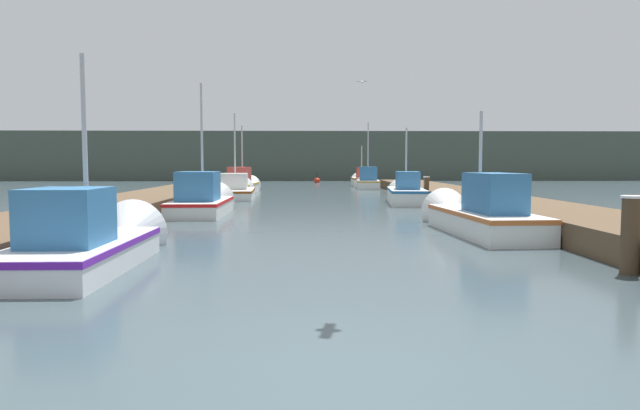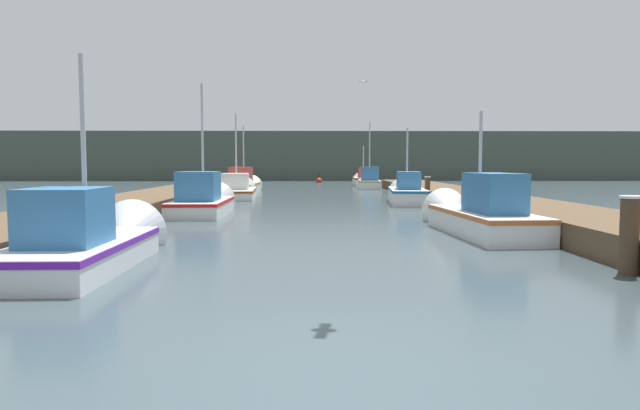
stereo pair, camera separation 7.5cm
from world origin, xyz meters
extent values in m
plane|color=#38474C|center=(0.00, 0.00, 0.00)|extent=(200.00, 200.00, 0.00)
cube|color=brown|center=(-6.37, 16.00, 0.27)|extent=(2.89, 40.00, 0.54)
cube|color=brown|center=(6.37, 16.00, 0.27)|extent=(2.89, 40.00, 0.54)
cube|color=#424C42|center=(0.00, 58.88, 2.41)|extent=(120.00, 16.00, 4.83)
cube|color=silver|center=(-4.01, 4.65, 0.24)|extent=(1.57, 3.97, 0.49)
cube|color=#601DA2|center=(-4.01, 4.65, 0.43)|extent=(1.60, 4.00, 0.10)
cone|color=silver|center=(-4.03, 7.08, 0.24)|extent=(1.48, 0.89, 1.47)
cube|color=#2D6699|center=(-4.01, 4.16, 0.93)|extent=(1.11, 1.30, 0.88)
cylinder|color=#B2B2B7|center=(-4.01, 4.95, 2.02)|extent=(0.08, 0.08, 3.06)
cube|color=silver|center=(3.99, 8.99, 0.30)|extent=(1.75, 4.63, 0.60)
cube|color=#BA5E2B|center=(3.99, 8.99, 0.54)|extent=(1.79, 4.66, 0.10)
cone|color=silver|center=(3.83, 11.74, 0.30)|extent=(1.46, 1.05, 1.41)
cube|color=#2D6699|center=(4.03, 8.42, 1.06)|extent=(1.02, 1.92, 0.92)
cylinder|color=#B2B2B7|center=(3.97, 9.33, 1.81)|extent=(0.08, 0.08, 2.42)
cube|color=silver|center=(-3.87, 14.58, 0.26)|extent=(1.67, 4.20, 0.51)
cube|color=red|center=(-3.87, 14.58, 0.45)|extent=(1.70, 4.23, 0.10)
cone|color=silver|center=(-3.88, 17.09, 0.26)|extent=(1.57, 0.84, 1.56)
cube|color=#2D6699|center=(-3.87, 14.05, 0.99)|extent=(1.25, 1.65, 0.95)
cylinder|color=#B2B2B7|center=(-3.87, 14.89, 2.47)|extent=(0.08, 0.08, 3.92)
cube|color=silver|center=(3.95, 19.51, 0.32)|extent=(1.84, 4.42, 0.65)
cube|color=#1D5D97|center=(3.95, 19.51, 0.59)|extent=(1.87, 4.45, 0.10)
cone|color=silver|center=(4.21, 22.09, 0.32)|extent=(1.44, 1.02, 1.36)
cube|color=#2D6699|center=(3.90, 18.97, 1.02)|extent=(1.06, 1.68, 0.74)
cylinder|color=#B2B2B7|center=(3.99, 19.83, 1.95)|extent=(0.08, 0.08, 2.59)
cube|color=silver|center=(-3.81, 23.19, 0.24)|extent=(2.04, 4.71, 0.47)
cube|color=#923F10|center=(-3.81, 23.19, 0.41)|extent=(2.07, 4.74, 0.10)
cone|color=silver|center=(-3.96, 25.99, 0.24)|extent=(1.75, 1.07, 1.70)
cube|color=silver|center=(-3.77, 22.62, 0.86)|extent=(1.34, 1.43, 0.78)
cylinder|color=#B2B2B7|center=(-3.83, 23.54, 2.32)|extent=(0.08, 0.08, 3.70)
cube|color=silver|center=(-4.03, 28.02, 0.29)|extent=(1.62, 5.22, 0.58)
cube|color=#C18B21|center=(-4.03, 28.02, 0.52)|extent=(1.65, 5.26, 0.10)
cone|color=silver|center=(-3.90, 31.14, 0.29)|extent=(1.38, 1.13, 1.33)
cube|color=#99332D|center=(-4.05, 27.37, 1.05)|extent=(1.15, 2.16, 0.93)
cylinder|color=#B2B2B7|center=(-4.01, 28.41, 2.23)|extent=(0.08, 0.08, 3.28)
cube|color=silver|center=(3.82, 33.40, 0.29)|extent=(1.70, 3.73, 0.58)
cube|color=#B8892C|center=(3.82, 33.40, 0.52)|extent=(1.73, 3.76, 0.10)
cone|color=silver|center=(3.98, 35.58, 0.29)|extent=(1.42, 0.84, 1.37)
cube|color=#2D6699|center=(3.79, 32.94, 1.03)|extent=(1.22, 1.57, 0.91)
cylinder|color=#B2B2B7|center=(3.84, 33.67, 2.51)|extent=(0.08, 0.08, 3.87)
cube|color=silver|center=(3.87, 38.07, 0.32)|extent=(1.48, 3.84, 0.64)
cube|color=#8E3B0C|center=(3.87, 38.07, 0.58)|extent=(1.51, 3.87, 0.10)
cone|color=silver|center=(3.91, 40.39, 0.32)|extent=(1.36, 0.85, 1.35)
cube|color=#99332D|center=(3.87, 37.59, 1.01)|extent=(0.90, 1.16, 0.75)
cylinder|color=#B2B2B7|center=(3.88, 38.35, 1.83)|extent=(0.08, 0.08, 2.38)
cylinder|color=#473523|center=(4.77, 44.17, 0.45)|extent=(0.31, 0.31, 0.91)
cylinder|color=silver|center=(4.77, 44.17, 0.93)|extent=(0.35, 0.35, 0.04)
cylinder|color=#473523|center=(4.94, 20.14, 0.56)|extent=(0.24, 0.24, 1.11)
cylinder|color=silver|center=(4.94, 20.14, 1.13)|extent=(0.28, 0.28, 0.04)
cylinder|color=#473523|center=(4.78, 4.11, 0.60)|extent=(0.29, 0.29, 1.20)
cylinder|color=silver|center=(4.78, 4.11, 1.22)|extent=(0.33, 0.33, 0.04)
cylinder|color=#473523|center=(-5.10, 43.04, 0.47)|extent=(0.31, 0.31, 0.93)
cylinder|color=silver|center=(-5.10, 43.04, 0.95)|extent=(0.35, 0.35, 0.04)
sphere|color=red|center=(0.65, 45.77, 0.15)|extent=(0.54, 0.54, 0.54)
cylinder|color=black|center=(0.65, 45.77, 0.67)|extent=(0.06, 0.06, 0.50)
ellipsoid|color=white|center=(2.63, 25.68, 5.99)|extent=(0.22, 0.31, 0.12)
cube|color=gray|center=(2.76, 25.64, 6.01)|extent=(0.30, 0.20, 0.07)
cube|color=gray|center=(2.50, 25.72, 6.01)|extent=(0.30, 0.20, 0.07)
camera|label=1|loc=(-0.33, -4.66, 1.76)|focal=32.00mm
camera|label=2|loc=(-0.26, -4.66, 1.76)|focal=32.00mm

